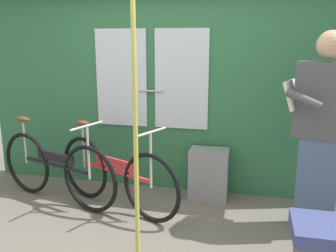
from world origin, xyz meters
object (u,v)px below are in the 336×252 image
object	(u,v)px
bicycle_leaning_behind	(56,168)
bicycle_near_door	(115,174)
trash_bin_by_wall	(209,174)
handrail_pole	(135,123)
passenger_reading_newspaper	(322,130)

from	to	relation	value
bicycle_leaning_behind	bicycle_near_door	bearing A→B (deg)	16.70
bicycle_leaning_behind	trash_bin_by_wall	xyz separation A→B (m)	(1.59, 0.46, -0.10)
trash_bin_by_wall	handrail_pole	size ratio (longest dim) A/B	0.25
bicycle_leaning_behind	handrail_pole	xyz separation A→B (m)	(1.18, -0.81, 0.74)
trash_bin_by_wall	handrail_pole	distance (m)	1.58
handrail_pole	bicycle_near_door	bearing A→B (deg)	122.00
bicycle_leaning_behind	trash_bin_by_wall	distance (m)	1.66
passenger_reading_newspaper	handrail_pole	xyz separation A→B (m)	(-1.44, -0.79, 0.16)
passenger_reading_newspaper	trash_bin_by_wall	world-z (taller)	passenger_reading_newspaper
bicycle_near_door	handrail_pole	distance (m)	1.20
bicycle_near_door	handrail_pole	bearing A→B (deg)	-33.96
passenger_reading_newspaper	bicycle_near_door	bearing A→B (deg)	17.61
handrail_pole	bicycle_leaning_behind	bearing A→B (deg)	145.38
trash_bin_by_wall	bicycle_leaning_behind	bearing A→B (deg)	-163.92
passenger_reading_newspaper	trash_bin_by_wall	xyz separation A→B (m)	(-1.03, 0.48, -0.67)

